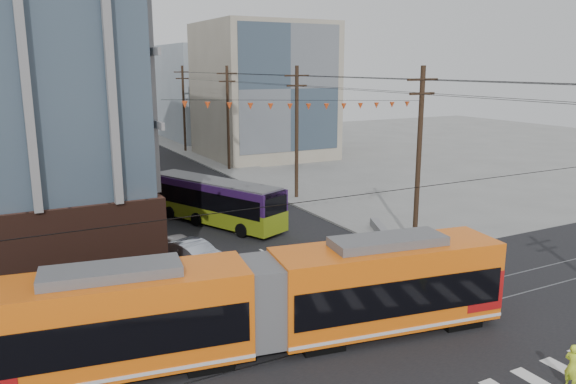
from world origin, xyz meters
name	(u,v)px	position (x,y,z in m)	size (l,w,h in m)	color
ground	(432,363)	(0.00, 0.00, 0.00)	(160.00, 160.00, 0.00)	slate
bg_bldg_ne_near	(263,91)	(16.00, 48.00, 8.00)	(14.00, 14.00, 16.00)	gray
bg_bldg_ne_far	(219,92)	(18.00, 68.00, 7.00)	(16.00, 16.00, 14.00)	#8C99A5
utility_pole_far	(184,109)	(8.50, 56.00, 5.50)	(0.30, 0.30, 11.00)	black
streetcar	(261,303)	(-5.24, 3.98, 1.98)	(20.52, 2.89, 3.96)	orange
city_bus	(214,201)	(-0.39, 22.01, 1.63)	(2.49, 11.49, 3.26)	#31154C
parked_car_silver	(183,252)	(-5.01, 14.72, 0.78)	(1.65, 4.74, 1.56)	#A9B2C0
parked_car_white	(175,246)	(-5.02, 16.24, 0.68)	(1.92, 4.71, 1.37)	silver
parked_car_grey	(148,223)	(-5.08, 22.24, 0.59)	(1.97, 4.28, 1.19)	#4E535B
pedestrian	(573,367)	(3.06, -3.57, 0.84)	(0.61, 0.40, 1.67)	#DDFF33
jersey_barrier	(380,230)	(8.30, 14.23, 0.35)	(0.79, 3.53, 0.71)	slate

